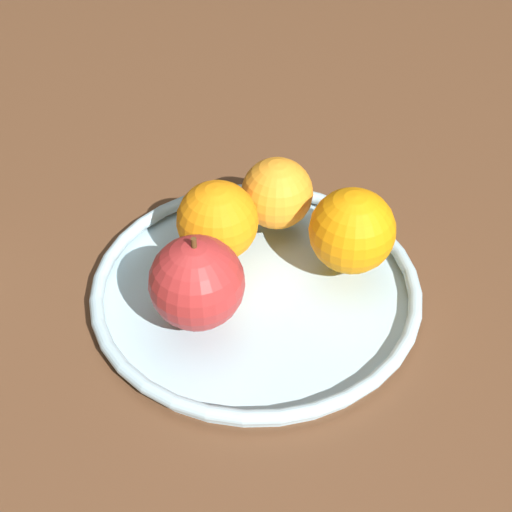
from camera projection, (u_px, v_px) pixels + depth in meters
ground_plane at (256, 312)px, 68.50cm from camera, size 164.64×164.64×4.00cm
fruit_bowl at (256, 289)px, 66.53cm from camera, size 28.67×28.67×1.80cm
apple at (199, 285)px, 60.17cm from camera, size 7.71×7.71×8.51cm
orange_back_right at (277, 193)px, 69.69cm from camera, size 6.62×6.62×6.62cm
orange_front_right at (352, 231)px, 65.16cm from camera, size 7.48×7.48×7.48cm
orange_back_left at (215, 223)px, 66.19cm from camera, size 7.19×7.19×7.19cm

